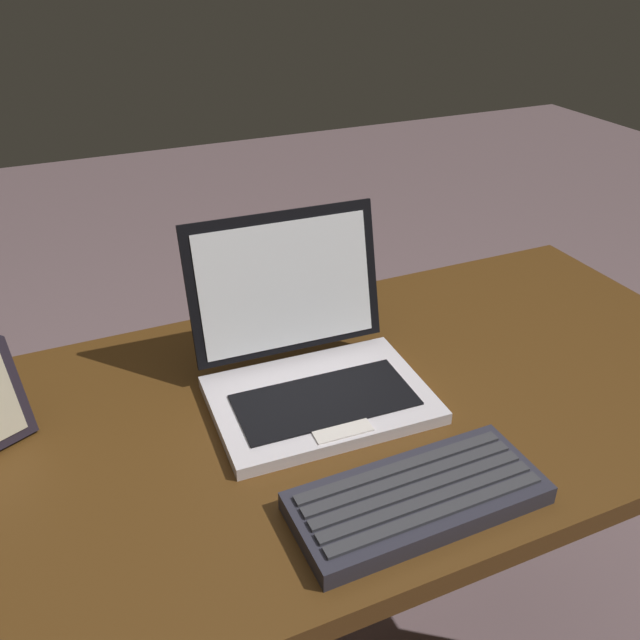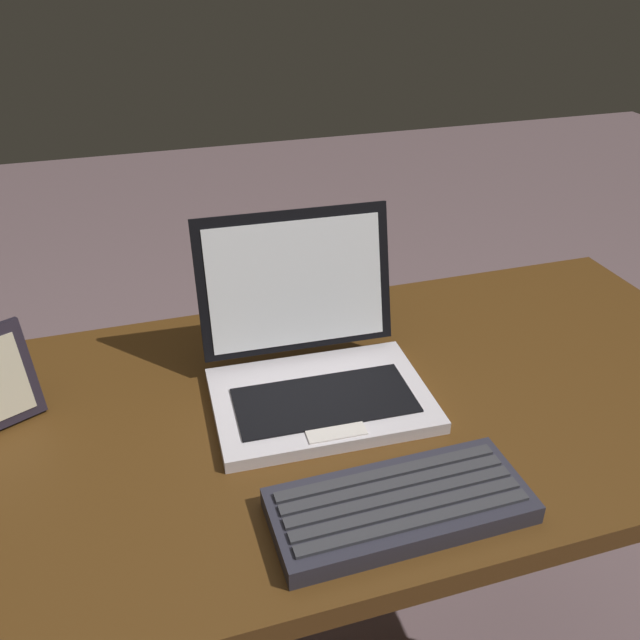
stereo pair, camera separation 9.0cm
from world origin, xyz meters
name	(u,v)px [view 2 (the right image)]	position (x,y,z in m)	size (l,w,h in m)	color
desk	(322,461)	(0.00, 0.00, 0.64)	(1.39, 0.65, 0.74)	#503011
laptop_front	(313,362)	(0.00, 0.05, 0.79)	(0.32, 0.29, 0.25)	silver
external_keyboard	(400,505)	(0.03, -0.22, 0.76)	(0.31, 0.13, 0.03)	#2C2B37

